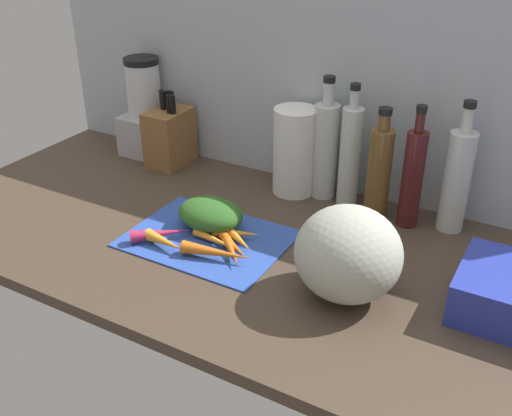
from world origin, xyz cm
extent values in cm
cube|color=#47382B|center=(0.00, 0.00, -1.50)|extent=(170.00, 80.00, 3.00)
cube|color=#ADB7C1|center=(0.00, 38.50, 30.00)|extent=(170.00, 3.00, 60.00)
cube|color=#2D51B7|center=(-6.55, -4.44, 0.40)|extent=(38.21, 29.11, 0.80)
cone|color=orange|center=(-12.55, -13.51, 2.29)|extent=(11.95, 4.48, 2.99)
cone|color=#B2264C|center=(-15.83, -11.00, 2.35)|extent=(12.68, 11.93, 3.09)
cone|color=orange|center=(1.83, -6.29, 1.98)|extent=(11.06, 7.95, 2.35)
cone|color=orange|center=(-0.20, -1.47, 2.14)|extent=(11.93, 6.83, 2.68)
cone|color=orange|center=(-2.49, -6.50, 1.87)|extent=(14.23, 4.40, 2.14)
cone|color=orange|center=(0.65, -11.49, 2.37)|extent=(17.15, 6.59, 3.13)
cone|color=orange|center=(3.15, -8.88, 1.95)|extent=(9.51, 9.59, 2.31)
cone|color=orange|center=(1.69, -3.61, 2.13)|extent=(11.52, 8.31, 2.66)
ellipsoid|color=#2D6023|center=(-8.53, -0.02, 4.42)|extent=(17.13, 13.17, 7.25)
ellipsoid|color=#B2B7A8|center=(30.99, -8.71, 10.08)|extent=(22.30, 21.60, 20.15)
cube|color=brown|center=(-41.54, 27.89, 8.58)|extent=(10.18, 14.42, 17.15)
cylinder|color=black|center=(-44.51, 29.19, 19.90)|extent=(1.47, 1.47, 5.50)
cylinder|color=black|center=(-43.32, 28.25, 19.90)|extent=(1.75, 1.75, 5.50)
cylinder|color=black|center=(-42.13, 29.43, 19.90)|extent=(1.85, 1.85, 5.50)
cylinder|color=black|center=(-40.94, 29.35, 19.90)|extent=(1.56, 1.56, 5.50)
cylinder|color=black|center=(-39.76, 26.32, 19.90)|extent=(1.47, 1.47, 5.50)
cylinder|color=black|center=(-38.57, 26.54, 19.90)|extent=(1.81, 1.81, 5.50)
cube|color=#B2B2B7|center=(-52.94, 31.26, 6.31)|extent=(14.03, 14.03, 12.61)
cylinder|color=silver|center=(-52.94, 31.26, 20.79)|extent=(10.52, 10.52, 16.36)
cylinder|color=black|center=(-52.94, 31.26, 29.87)|extent=(10.73, 10.73, 1.80)
cylinder|color=white|center=(-0.08, 29.50, 12.12)|extent=(11.91, 11.91, 24.24)
cylinder|color=silver|center=(8.19, 31.29, 13.06)|extent=(6.79, 6.79, 26.12)
cylinder|color=silver|center=(8.19, 31.29, 29.14)|extent=(2.74, 2.74, 6.03)
cylinder|color=black|center=(8.19, 31.29, 32.95)|extent=(3.15, 3.15, 1.60)
cylinder|color=silver|center=(15.83, 29.81, 13.46)|extent=(5.62, 5.62, 26.92)
cylinder|color=silver|center=(15.83, 29.81, 29.33)|extent=(2.28, 2.28, 4.82)
cylinder|color=black|center=(15.83, 29.81, 32.54)|extent=(2.62, 2.62, 1.60)
cylinder|color=brown|center=(24.96, 26.68, 11.93)|extent=(6.05, 6.05, 23.86)
cylinder|color=brown|center=(24.96, 26.68, 25.90)|extent=(2.91, 2.91, 4.09)
cylinder|color=black|center=(24.96, 26.68, 28.75)|extent=(3.35, 3.35, 1.60)
cylinder|color=#471919|center=(33.38, 26.92, 12.46)|extent=(5.23, 5.23, 24.92)
cylinder|color=#471919|center=(33.38, 26.92, 27.42)|extent=(2.23, 2.23, 4.99)
cylinder|color=black|center=(33.38, 26.92, 30.71)|extent=(2.57, 2.57, 1.60)
cylinder|color=silver|center=(43.31, 30.19, 12.76)|extent=(6.59, 6.59, 25.53)
cylinder|color=silver|center=(43.31, 30.19, 28.61)|extent=(2.58, 2.58, 6.16)
cylinder|color=black|center=(43.31, 30.19, 32.48)|extent=(2.97, 2.97, 1.60)
camera|label=1|loc=(65.12, -107.10, 76.20)|focal=41.90mm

